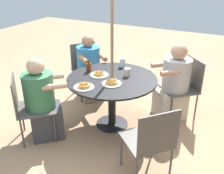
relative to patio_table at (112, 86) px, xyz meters
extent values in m
plane|color=tan|center=(0.00, 0.00, -0.60)|extent=(12.00, 12.00, 0.00)
cylinder|color=black|center=(0.00, 0.00, -0.59)|extent=(0.45, 0.45, 0.01)
cylinder|color=black|center=(0.00, 0.00, -0.25)|extent=(0.10, 0.10, 0.69)
cylinder|color=black|center=(0.00, 0.00, 0.10)|extent=(1.19, 1.19, 0.02)
cylinder|color=#846B4C|center=(0.00, 0.00, 0.43)|extent=(0.04, 0.04, 2.05)
cylinder|color=#514C47|center=(0.41, -0.72, -0.39)|extent=(0.02, 0.02, 0.42)
cylinder|color=#514C47|center=(0.69, -0.45, -0.39)|extent=(0.02, 0.02, 0.42)
cylinder|color=#514C47|center=(0.67, -1.01, -0.39)|extent=(0.02, 0.02, 0.42)
cylinder|color=#514C47|center=(0.96, -0.74, -0.39)|extent=(0.02, 0.02, 0.42)
cube|color=#514C47|center=(0.68, -0.73, -0.17)|extent=(0.65, 0.65, 0.02)
cube|color=#514C47|center=(0.83, -0.89, 0.06)|extent=(0.33, 0.31, 0.43)
cube|color=#3D3D42|center=(0.60, -0.65, -0.39)|extent=(0.53, 0.53, 0.42)
cylinder|color=#38754C|center=(0.64, -0.69, 0.06)|extent=(0.37, 0.37, 0.47)
sphere|color=#DBA884|center=(0.64, -0.69, 0.39)|extent=(0.21, 0.21, 0.21)
cylinder|color=#DBA884|center=(0.41, -0.66, 0.17)|extent=(0.25, 0.26, 0.07)
cylinder|color=#DBA884|center=(0.63, -0.45, 0.17)|extent=(0.25, 0.26, 0.07)
cylinder|color=#514C47|center=(0.69, 0.46, -0.39)|extent=(0.02, 0.02, 0.42)
cylinder|color=#514C47|center=(0.40, 0.72, -0.39)|extent=(0.02, 0.02, 0.42)
cylinder|color=#514C47|center=(0.95, 0.75, -0.39)|extent=(0.02, 0.02, 0.42)
cylinder|color=#514C47|center=(0.67, 1.01, -0.39)|extent=(0.02, 0.02, 0.42)
cube|color=#514C47|center=(0.68, 0.74, -0.17)|extent=(0.65, 0.65, 0.02)
cube|color=#514C47|center=(0.83, 0.90, 0.06)|extent=(0.33, 0.31, 0.43)
cylinder|color=#514C47|center=(-0.39, 0.73, -0.39)|extent=(0.02, 0.02, 0.42)
cylinder|color=#514C47|center=(-0.68, 0.47, -0.39)|extent=(0.02, 0.02, 0.42)
cylinder|color=#514C47|center=(-0.65, 1.02, -0.39)|extent=(0.02, 0.02, 0.42)
cylinder|color=#514C47|center=(-0.94, 0.77, -0.39)|extent=(0.02, 0.02, 0.42)
cube|color=#514C47|center=(-0.66, 0.75, -0.17)|extent=(0.65, 0.65, 0.02)
cube|color=#514C47|center=(-0.81, 0.91, 0.06)|extent=(0.34, 0.30, 0.43)
cube|color=beige|center=(-0.59, 0.66, -0.39)|extent=(0.55, 0.55, 0.42)
cylinder|color=#B2B2B2|center=(-0.62, 0.70, 0.06)|extent=(0.39, 0.39, 0.48)
sphere|color=tan|center=(-0.62, 0.70, 0.40)|extent=(0.22, 0.22, 0.22)
cylinder|color=tan|center=(-0.39, 0.67, 0.17)|extent=(0.24, 0.26, 0.07)
cylinder|color=tan|center=(-0.62, 0.46, 0.17)|extent=(0.24, 0.26, 0.07)
cylinder|color=#514C47|center=(-0.67, -0.49, -0.39)|extent=(0.02, 0.02, 0.42)
cylinder|color=#514C47|center=(-0.36, -0.74, -0.39)|extent=(0.02, 0.02, 0.42)
cylinder|color=#514C47|center=(-0.92, -0.79, -0.39)|extent=(0.02, 0.02, 0.42)
cylinder|color=#514C47|center=(-0.61, -1.04, -0.39)|extent=(0.02, 0.02, 0.42)
cube|color=#514C47|center=(-0.64, -0.77, -0.17)|extent=(0.65, 0.65, 0.02)
cube|color=#514C47|center=(-0.78, -0.94, 0.06)|extent=(0.35, 0.29, 0.43)
cube|color=gray|center=(-0.57, -0.68, -0.39)|extent=(0.52, 0.53, 0.42)
cylinder|color=teal|center=(-0.60, -0.72, 0.05)|extent=(0.37, 0.37, 0.46)
sphere|color=#A3704C|center=(-0.60, -0.72, 0.37)|extent=(0.19, 0.19, 0.19)
cylinder|color=#A3704C|center=(-0.59, -0.47, 0.16)|extent=(0.26, 0.29, 0.07)
cylinder|color=#A3704C|center=(-0.36, -0.67, 0.16)|extent=(0.26, 0.29, 0.07)
cylinder|color=silver|center=(0.17, 0.08, 0.12)|extent=(0.25, 0.25, 0.01)
cylinder|color=#BC8947|center=(0.17, 0.08, 0.14)|extent=(0.16, 0.16, 0.01)
cylinder|color=#BC8947|center=(0.17, 0.08, 0.15)|extent=(0.15, 0.15, 0.01)
cylinder|color=#BC8947|center=(0.16, 0.08, 0.16)|extent=(0.14, 0.14, 0.01)
ellipsoid|color=brown|center=(0.17, 0.08, 0.17)|extent=(0.12, 0.11, 0.00)
cube|color=#F4E084|center=(0.16, 0.09, 0.17)|extent=(0.02, 0.02, 0.01)
cylinder|color=silver|center=(-0.01, -0.20, 0.12)|extent=(0.25, 0.25, 0.01)
cylinder|color=#BC8947|center=(0.00, -0.19, 0.14)|extent=(0.15, 0.15, 0.01)
cylinder|color=#BC8947|center=(-0.01, -0.20, 0.15)|extent=(0.14, 0.14, 0.01)
ellipsoid|color=brown|center=(-0.01, -0.20, 0.16)|extent=(0.12, 0.11, 0.00)
cube|color=#F4E084|center=(0.00, -0.19, 0.17)|extent=(0.02, 0.02, 0.01)
cylinder|color=silver|center=(0.41, -0.18, 0.12)|extent=(0.25, 0.25, 0.01)
cylinder|color=#BC8947|center=(0.40, -0.17, 0.14)|extent=(0.15, 0.15, 0.01)
cylinder|color=#BC8947|center=(0.41, -0.17, 0.15)|extent=(0.14, 0.14, 0.01)
cylinder|color=#BC8947|center=(0.41, -0.17, 0.16)|extent=(0.15, 0.15, 0.01)
ellipsoid|color=brown|center=(0.41, -0.18, 0.17)|extent=(0.12, 0.11, 0.00)
cube|color=#F4E084|center=(0.41, -0.18, 0.17)|extent=(0.02, 0.02, 0.01)
cylinder|color=#602D0F|center=(-0.07, -0.40, 0.18)|extent=(0.07, 0.07, 0.12)
cylinder|color=#602D0F|center=(-0.07, -0.40, 0.26)|extent=(0.03, 0.03, 0.05)
torus|color=#602D0F|center=(-0.04, -0.40, 0.19)|extent=(0.05, 0.01, 0.05)
cylinder|color=beige|center=(-0.16, 0.15, 0.17)|extent=(0.08, 0.08, 0.10)
cylinder|color=white|center=(-0.16, 0.15, 0.22)|extent=(0.08, 0.08, 0.01)
cylinder|color=silver|center=(-0.45, -0.05, 0.18)|extent=(0.08, 0.08, 0.13)
camera|label=1|loc=(2.82, 1.40, 1.50)|focal=42.00mm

